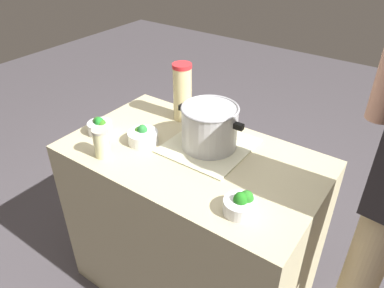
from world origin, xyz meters
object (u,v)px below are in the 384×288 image
broccoli_bowl_center (100,126)px  broccoli_bowl_back (241,204)px  cooking_pot (210,126)px  mason_jar (102,143)px  lemonade_pitcher (182,92)px  broccoli_bowl_front (143,136)px

broccoli_bowl_center → broccoli_bowl_back: bearing=-6.2°
broccoli_bowl_center → broccoli_bowl_back: size_ratio=0.97×
broccoli_bowl_back → cooking_pot: bearing=138.2°
cooking_pot → mason_jar: cooking_pot is taller
lemonade_pitcher → mason_jar: size_ratio=2.21×
mason_jar → broccoli_bowl_back: size_ratio=1.11×
mason_jar → broccoli_bowl_front: 0.19m
broccoli_bowl_center → mason_jar: bearing=-39.4°
broccoli_bowl_front → broccoli_bowl_back: broccoli_bowl_back is taller
cooking_pot → broccoli_bowl_front: (-0.26, -0.14, -0.07)m
cooking_pot → mason_jar: 0.46m
cooking_pot → lemonade_pitcher: bearing=150.5°
cooking_pot → broccoli_bowl_back: cooking_pot is taller
lemonade_pitcher → broccoli_bowl_back: bearing=-36.8°
cooking_pot → broccoli_bowl_back: size_ratio=2.71×
cooking_pot → broccoli_bowl_front: 0.31m
mason_jar → lemonade_pitcher: bearing=80.3°
mason_jar → broccoli_bowl_back: mason_jar is taller
cooking_pot → broccoli_bowl_front: cooking_pot is taller
lemonade_pitcher → broccoli_bowl_front: (-0.01, -0.28, -0.11)m
broccoli_bowl_back → lemonade_pitcher: bearing=143.2°
cooking_pot → mason_jar: (-0.33, -0.32, -0.04)m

